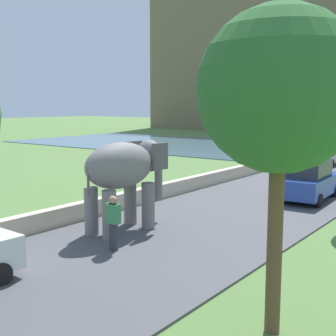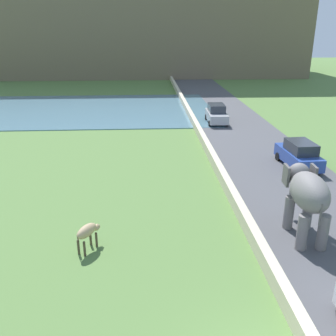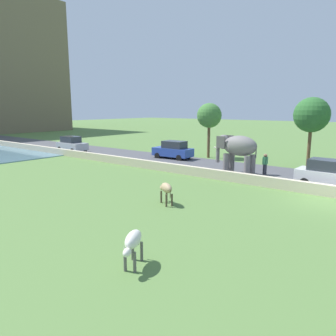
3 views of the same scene
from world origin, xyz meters
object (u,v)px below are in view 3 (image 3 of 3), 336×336
(person_beside_elephant, at_px, (265,164))
(person_trailing, at_px, (265,164))
(cow_tan, at_px, (166,189))
(car_white, at_px, (330,174))
(cow_white, at_px, (133,242))
(elephant, at_px, (237,148))
(car_blue, at_px, (173,150))
(car_silver, at_px, (72,144))

(person_beside_elephant, xyz_separation_m, person_trailing, (0.08, -0.04, 0.00))
(person_trailing, xyz_separation_m, cow_tan, (-10.34, 1.27, -0.04))
(car_white, bearing_deg, cow_white, 170.42)
(person_beside_elephant, xyz_separation_m, car_white, (-1.12, -4.69, 0.03))
(elephant, distance_m, cow_tan, 9.25)
(car_blue, bearing_deg, person_beside_elephant, -101.28)
(car_silver, relative_size, cow_white, 2.92)
(cow_tan, bearing_deg, person_beside_elephant, -6.84)
(cow_tan, bearing_deg, elephant, 3.29)
(person_beside_elephant, relative_size, car_white, 0.40)
(elephant, bearing_deg, car_white, -90.09)
(car_white, relative_size, cow_white, 2.92)
(car_blue, bearing_deg, car_white, -101.96)
(car_silver, bearing_deg, cow_tan, -113.27)
(car_white, bearing_deg, cow_tan, 147.07)
(person_trailing, xyz_separation_m, cow_white, (-16.25, -2.11, -0.04))
(car_blue, relative_size, car_white, 1.01)
(person_trailing, bearing_deg, cow_tan, 172.99)
(person_trailing, distance_m, car_blue, 10.41)
(elephant, xyz_separation_m, car_blue, (3.14, 8.42, -1.14))
(elephant, height_order, cow_tan, elephant)
(elephant, height_order, car_blue, elephant)
(car_blue, xyz_separation_m, cow_tan, (-12.29, -8.95, -0.06))
(person_trailing, distance_m, cow_white, 16.39)
(elephant, relative_size, cow_white, 2.53)
(car_blue, relative_size, cow_white, 2.94)
(person_beside_elephant, xyz_separation_m, car_blue, (2.03, 10.18, 0.03))
(person_beside_elephant, xyz_separation_m, car_silver, (-1.12, 22.50, 0.03))
(person_beside_elephant, bearing_deg, person_trailing, -27.22)
(person_beside_elephant, height_order, car_blue, car_blue)
(cow_tan, bearing_deg, cow_white, -150.22)
(person_trailing, relative_size, car_white, 0.40)
(car_white, bearing_deg, person_beside_elephant, 76.56)
(elephant, relative_size, car_silver, 0.86)
(car_blue, bearing_deg, elephant, -110.44)
(elephant, distance_m, cow_white, 15.61)
(car_silver, bearing_deg, elephant, -89.97)
(person_trailing, xyz_separation_m, car_white, (-1.20, -4.65, 0.03))
(person_trailing, bearing_deg, car_blue, 79.20)
(person_trailing, bearing_deg, car_silver, 93.05)
(person_beside_elephant, relative_size, person_trailing, 1.00)
(elephant, bearing_deg, person_trailing, -56.51)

